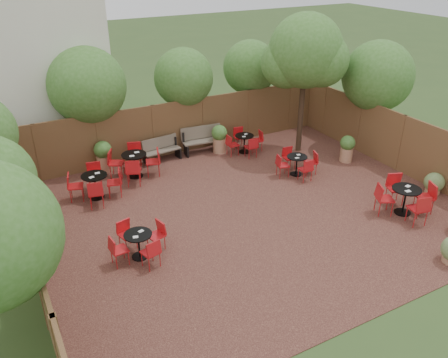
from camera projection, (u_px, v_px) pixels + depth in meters
ground at (249, 212)px, 13.62m from camera, size 80.00×80.00×0.00m
courtyard_paving at (249, 211)px, 13.62m from camera, size 12.00×10.00×0.02m
fence_back at (180, 127)px, 17.08m from camera, size 12.00×0.08×2.00m
fence_left at (27, 239)px, 10.62m from camera, size 0.08×10.00×2.00m
fence_right at (400, 143)px, 15.72m from camera, size 0.08×10.00×2.00m
neighbour_building at (23, 42)px, 16.16m from camera, size 5.00×4.00×8.00m
overhang_foliage at (163, 106)px, 13.85m from camera, size 15.88×10.80×2.63m
courtyard_tree at (305, 55)px, 16.01m from camera, size 2.76×2.66×5.04m
park_bench_left at (161, 149)px, 16.64m from camera, size 1.42×0.60×0.85m
park_bench_right at (202, 139)px, 17.33m from camera, size 1.62×0.68×0.97m
bistro_tables at (218, 179)px, 14.49m from camera, size 9.30×7.74×0.95m
planters at (172, 153)px, 15.99m from camera, size 11.11×3.91×1.10m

